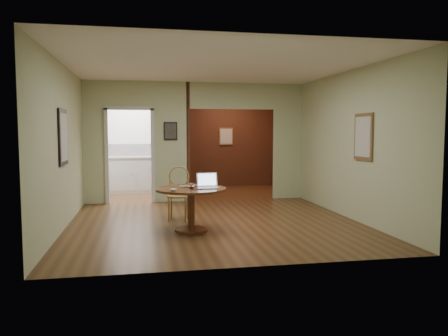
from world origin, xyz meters
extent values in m
plane|color=#442813|center=(0.00, 0.00, 0.00)|extent=(5.00, 5.00, 0.00)
plane|color=white|center=(0.00, 0.00, 2.70)|extent=(5.00, 5.00, 0.00)
plane|color=#BCBE93|center=(0.00, -2.50, 1.35)|extent=(5.00, 0.00, 5.00)
plane|color=#BCBE93|center=(-2.50, 0.00, 1.35)|extent=(0.00, 5.00, 5.00)
plane|color=#BCBE93|center=(2.50, 0.00, 1.35)|extent=(0.00, 5.00, 5.00)
cube|color=#BCBE93|center=(-2.25, 2.50, 1.35)|extent=(0.50, 2.70, 0.04)
cube|color=#BCBE93|center=(-0.60, 2.50, 1.35)|extent=(0.80, 2.70, 0.04)
cube|color=#BCBE93|center=(2.15, 2.50, 1.35)|extent=(0.70, 2.70, 0.04)
plane|color=white|center=(-1.35, 4.50, 1.35)|extent=(2.70, 0.00, 2.70)
plane|color=#3C2311|center=(1.15, 5.00, 1.35)|extent=(2.70, 0.00, 2.70)
cube|color=#3C2311|center=(-0.20, 3.75, 1.35)|extent=(0.08, 2.50, 2.70)
cube|color=black|center=(-2.48, 0.00, 1.50)|extent=(0.03, 0.70, 0.90)
cube|color=brown|center=(2.48, -0.50, 1.50)|extent=(0.03, 0.60, 0.80)
cube|color=black|center=(-0.60, 2.48, 1.60)|extent=(0.30, 0.03, 0.40)
cube|color=silver|center=(1.15, 4.98, 1.45)|extent=(0.40, 0.03, 0.50)
cube|color=white|center=(-1.35, 4.49, 1.10)|extent=(2.00, 0.02, 0.32)
cylinder|color=brown|center=(-0.48, -0.55, 0.02)|extent=(0.52, 0.52, 0.05)
cylinder|color=brown|center=(-0.48, -0.55, 0.34)|extent=(0.11, 0.11, 0.61)
cylinder|color=brown|center=(-0.48, -0.55, 0.68)|extent=(1.12, 1.12, 0.04)
cylinder|color=olive|center=(-0.61, 0.37, 0.44)|extent=(0.49, 0.49, 0.03)
cylinder|color=olive|center=(-0.79, 0.26, 0.22)|extent=(0.03, 0.03, 0.44)
cylinder|color=olive|center=(-0.50, 0.20, 0.22)|extent=(0.03, 0.03, 0.44)
cylinder|color=olive|center=(-0.72, 0.55, 0.22)|extent=(0.03, 0.03, 0.44)
cylinder|color=olive|center=(-0.44, 0.48, 0.22)|extent=(0.03, 0.03, 0.44)
cylinder|color=olive|center=(-0.74, 0.55, 0.62)|extent=(0.03, 0.03, 0.35)
cylinder|color=olive|center=(-0.42, 0.48, 0.62)|extent=(0.03, 0.03, 0.35)
torus|color=olive|center=(-0.58, 0.53, 0.78)|extent=(0.37, 0.11, 0.37)
cube|color=silver|center=(-0.22, -0.64, 0.71)|extent=(0.35, 0.26, 0.02)
cube|color=silver|center=(-0.22, -0.67, 0.72)|extent=(0.29, 0.14, 0.00)
cube|color=silver|center=(-0.22, -0.50, 0.82)|extent=(0.34, 0.08, 0.22)
cube|color=#94A3BD|center=(-0.22, -0.51, 0.82)|extent=(0.30, 0.06, 0.18)
imported|color=#B3B4B8|center=(-0.48, -0.44, 0.71)|extent=(0.38, 0.33, 0.03)
ellipsoid|color=silver|center=(-0.78, -0.87, 0.72)|extent=(0.11, 0.07, 0.04)
cylinder|color=#0C0D55|center=(-0.40, -0.80, 0.70)|extent=(0.13, 0.06, 0.01)
cube|color=silver|center=(-1.35, 4.20, 0.45)|extent=(2.00, 0.55, 0.90)
cube|color=beige|center=(-1.35, 4.20, 0.92)|extent=(2.06, 0.60, 0.04)
sphere|color=#B20C0C|center=(-1.50, 3.91, 0.50)|extent=(0.03, 0.03, 0.03)
sphere|color=#B20C0C|center=(-0.50, 3.91, 0.50)|extent=(0.03, 0.03, 0.03)
ellipsoid|color=tan|center=(-0.55, 4.20, 1.11)|extent=(0.39, 0.35, 0.33)
camera|label=1|loc=(-1.23, -7.38, 1.59)|focal=35.00mm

